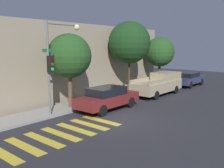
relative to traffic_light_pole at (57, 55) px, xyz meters
The scene contains 11 objects.
ground_plane 5.09m from the traffic_light_pole, 66.26° to the right, with size 60.00×60.00×0.00m, color #28282D.
sidewalk 3.85m from the traffic_light_pole, 29.29° to the left, with size 26.00×2.01×0.14m, color gray.
building_row 5.48m from the traffic_light_pole, 74.19° to the left, with size 26.00×6.00×5.67m, color gray.
crosswalk 4.75m from the traffic_light_pole, 126.30° to the right, with size 5.98×2.60×0.00m.
traffic_light_pole is the anchor object (origin of this frame).
sedan_near_corner 4.18m from the traffic_light_pole, 23.72° to the right, with size 4.48×1.80×1.46m.
pickup_truck 9.87m from the traffic_light_pole, ahead, with size 5.32×1.94×1.79m.
sedan_middle 15.66m from the traffic_light_pole, ahead, with size 4.50×1.87×1.37m.
tree_near_corner 1.59m from the traffic_light_pole, 23.10° to the left, with size 2.78×2.78×4.80m.
tree_midblock 7.85m from the traffic_light_pole, ahead, with size 3.42×3.42×6.01m.
tree_far_end 12.78m from the traffic_light_pole, ahead, with size 2.84×2.84×4.87m.
Camera 1 is at (-10.28, -8.13, 4.04)m, focal length 40.00 mm.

